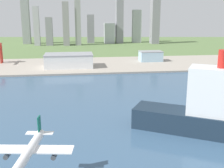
{
  "coord_description": "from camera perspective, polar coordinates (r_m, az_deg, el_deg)",
  "views": [
    {
      "loc": [
        -11.97,
        47.03,
        79.97
      ],
      "look_at": [
        14.8,
        250.87,
        28.79
      ],
      "focal_mm": 45.42,
      "sensor_mm": 36.0,
      "label": 1
    }
  ],
  "objects": [
    {
      "name": "water_bay",
      "position": [
        209.2,
        -3.68,
        -8.5
      ],
      "size": [
        840.0,
        360.0,
        0.15
      ],
      "primitive_type": "cube",
      "color": "#385675",
      "rests_on": "ground"
    },
    {
      "name": "warehouse_main",
      "position": [
        427.7,
        -8.67,
        4.73
      ],
      "size": [
        70.81,
        42.0,
        19.77
      ],
      "color": "white",
      "rests_on": "industrial_pier"
    },
    {
      "name": "airplane_landing",
      "position": [
        130.06,
        -16.24,
        -12.78
      ],
      "size": [
        37.53,
        40.7,
        13.36
      ],
      "color": "white"
    },
    {
      "name": "cargo_ship",
      "position": [
        201.73,
        17.65,
        -4.94
      ],
      "size": [
        84.86,
        62.51,
        57.71
      ],
      "color": "#192838",
      "rests_on": "water_bay"
    },
    {
      "name": "industrial_pier",
      "position": [
        450.07,
        -5.86,
        3.83
      ],
      "size": [
        840.0,
        140.0,
        2.5
      ],
      "primitive_type": "cube",
      "color": "#A1978A",
      "rests_on": "ground"
    },
    {
      "name": "distant_skyline",
      "position": [
        778.33,
        -2.96,
        12.14
      ],
      "size": [
        366.25,
        75.89,
        145.6
      ],
      "color": "gray",
      "rests_on": "ground"
    },
    {
      "name": "warehouse_annex",
      "position": [
        480.44,
        7.79,
        5.6
      ],
      "size": [
        37.42,
        23.95,
        16.97
      ],
      "color": "#99BCD1",
      "rests_on": "industrial_pier"
    },
    {
      "name": "ground_plane",
      "position": [
        265.58,
        -4.56,
        -3.59
      ],
      "size": [
        2400.0,
        2400.0,
        0.0
      ],
      "primitive_type": "plane",
      "color": "#597442"
    }
  ]
}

